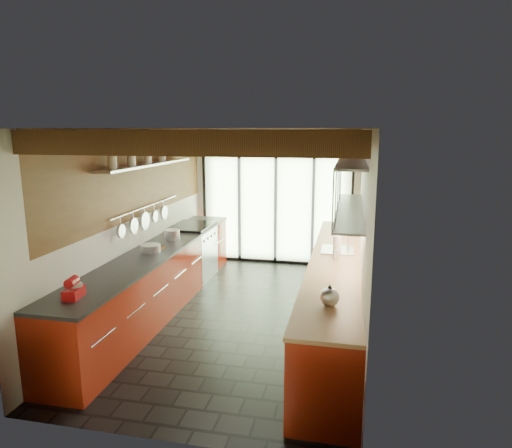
% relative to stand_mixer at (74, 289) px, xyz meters
% --- Properties ---
extents(ground, '(5.50, 5.50, 0.00)m').
position_rel_stand_mixer_xyz_m(ground, '(1.27, 2.03, -1.01)').
color(ground, black).
rests_on(ground, ground).
extents(room_shell, '(5.50, 5.50, 5.50)m').
position_rel_stand_mixer_xyz_m(room_shell, '(1.27, 2.03, 0.64)').
color(room_shell, silver).
rests_on(room_shell, ground).
extents(ceiling_beams, '(3.14, 5.06, 4.90)m').
position_rel_stand_mixer_xyz_m(ceiling_beams, '(1.27, 2.41, 1.45)').
color(ceiling_beams, '#593316').
rests_on(ceiling_beams, ground).
extents(glass_door, '(2.95, 0.10, 2.90)m').
position_rel_stand_mixer_xyz_m(glass_door, '(1.27, 4.72, 0.65)').
color(glass_door, '#C6EAAD').
rests_on(glass_door, ground).
extents(left_counter, '(0.68, 5.00, 0.92)m').
position_rel_stand_mixer_xyz_m(left_counter, '(-0.01, 2.03, -0.55)').
color(left_counter, maroon).
rests_on(left_counter, ground).
extents(range_stove, '(0.66, 0.90, 0.97)m').
position_rel_stand_mixer_xyz_m(range_stove, '(-0.01, 3.48, -0.54)').
color(range_stove, silver).
rests_on(range_stove, ground).
extents(right_counter, '(0.68, 5.00, 0.92)m').
position_rel_stand_mixer_xyz_m(right_counter, '(2.54, 2.03, -0.55)').
color(right_counter, maroon).
rests_on(right_counter, ground).
extents(sink_assembly, '(0.45, 0.52, 0.43)m').
position_rel_stand_mixer_xyz_m(sink_assembly, '(2.56, 2.43, -0.05)').
color(sink_assembly, silver).
rests_on(sink_assembly, right_counter).
extents(upper_cabinets_right, '(0.34, 3.00, 3.00)m').
position_rel_stand_mixer_xyz_m(upper_cabinets_right, '(2.70, 2.33, 0.84)').
color(upper_cabinets_right, silver).
rests_on(upper_cabinets_right, ground).
extents(left_wall_fixtures, '(0.28, 2.60, 0.96)m').
position_rel_stand_mixer_xyz_m(left_wall_fixtures, '(-0.20, 2.21, 0.84)').
color(left_wall_fixtures, silver).
rests_on(left_wall_fixtures, ground).
extents(stand_mixer, '(0.17, 0.26, 0.23)m').
position_rel_stand_mixer_xyz_m(stand_mixer, '(0.00, 0.00, 0.00)').
color(stand_mixer, '#B30E11').
rests_on(stand_mixer, left_counter).
extents(pot_large, '(0.32, 0.32, 0.15)m').
position_rel_stand_mixer_xyz_m(pot_large, '(-0.00, 2.58, -0.01)').
color(pot_large, silver).
rests_on(pot_large, left_counter).
extents(pot_small, '(0.31, 0.31, 0.11)m').
position_rel_stand_mixer_xyz_m(pot_small, '(-0.00, 1.80, -0.04)').
color(pot_small, silver).
rests_on(pot_small, left_counter).
extents(cutting_board, '(0.26, 0.35, 0.03)m').
position_rel_stand_mixer_xyz_m(cutting_board, '(-0.00, 1.91, -0.07)').
color(cutting_board, brown).
rests_on(cutting_board, left_counter).
extents(kettle, '(0.22, 0.25, 0.22)m').
position_rel_stand_mixer_xyz_m(kettle, '(2.54, 0.33, 0.01)').
color(kettle, silver).
rests_on(kettle, right_counter).
extents(paper_towel, '(0.13, 0.13, 0.30)m').
position_rel_stand_mixer_xyz_m(paper_towel, '(2.54, 2.24, 0.04)').
color(paper_towel, white).
rests_on(paper_towel, right_counter).
extents(soap_bottle, '(0.09, 0.09, 0.16)m').
position_rel_stand_mixer_xyz_m(soap_bottle, '(2.54, 2.02, -0.01)').
color(soap_bottle, silver).
rests_on(soap_bottle, right_counter).
extents(bowl, '(0.23, 0.23, 0.05)m').
position_rel_stand_mixer_xyz_m(bowl, '(2.54, 3.61, -0.07)').
color(bowl, silver).
rests_on(bowl, right_counter).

